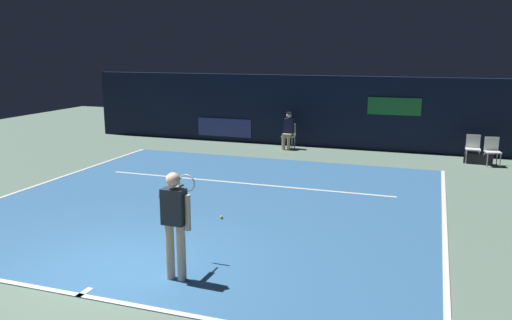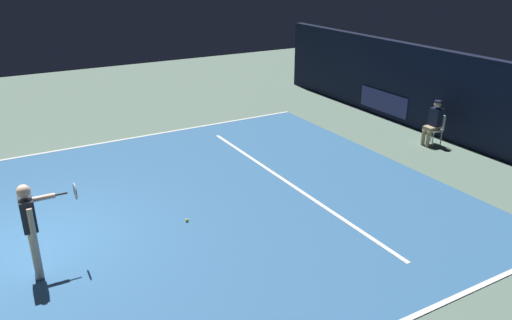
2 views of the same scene
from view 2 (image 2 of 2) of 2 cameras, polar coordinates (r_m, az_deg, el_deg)
The scene contains 8 objects.
ground_plane at distance 11.42m, azimuth -3.83°, elevation -4.49°, with size 32.59×32.59×0.00m, color slate.
court_surface at distance 11.42m, azimuth -3.83°, elevation -4.47°, with size 10.24×10.12×0.01m, color #336699.
line_sideline_right at distance 15.80m, azimuth -11.96°, elevation 2.83°, with size 0.10×10.12×0.01m, color white.
line_service at distance 12.20m, azimuth 3.66°, elevation -2.59°, with size 7.99×0.10×0.01m, color white.
back_wall at distance 15.71m, azimuth 22.47°, elevation 6.41°, with size 16.92×0.33×2.60m.
tennis_player at distance 9.14m, azimuth -24.24°, elevation -6.80°, with size 0.60×0.93×1.73m.
line_judge_on_chair at distance 15.38m, azimuth 19.67°, elevation 4.10°, with size 0.45×0.54×1.32m.
tennis_ball at distance 10.53m, azimuth -7.91°, elevation -6.84°, with size 0.07×0.07×0.07m, color #CCE033.
Camera 2 is at (9.23, -0.32, 5.11)m, focal length 34.95 mm.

